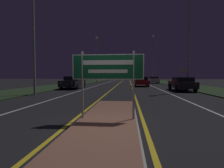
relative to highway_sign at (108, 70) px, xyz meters
The scene contains 20 objects.
ground_plane 1.82m from the highway_sign, 90.00° to the right, with size 160.00×160.00×0.00m, color black.
median_island 1.66m from the highway_sign, 90.00° to the left, with size 1.96×8.14×0.10m.
verge_left 21.61m from the highway_sign, 116.16° to the left, with size 5.00×100.00×0.08m.
verge_right 21.61m from the highway_sign, 63.84° to the left, with size 5.00×100.00×0.08m.
centre_line_yellow_left 24.42m from the highway_sign, 92.76° to the left, with size 0.12×70.00×0.01m.
centre_line_yellow_right 24.42m from the highway_sign, 87.24° to the left, with size 0.12×70.00×0.01m.
lane_line_white_left 24.76m from the highway_sign, 99.79° to the left, with size 0.12×70.00×0.01m.
lane_line_white_right 24.76m from the highway_sign, 80.21° to the left, with size 0.12×70.00×0.01m.
edge_line_white_left 25.44m from the highway_sign, 106.48° to the left, with size 0.10×70.00×0.01m.
edge_line_white_right 25.44m from the highway_sign, 73.52° to the left, with size 0.10×70.00×0.01m.
highway_sign is the anchor object (origin of this frame).
streetlight_left_near 10.65m from the highway_sign, 132.39° to the left, with size 0.52×0.52×9.41m.
streetlight_left_far 33.24m from the highway_sign, 101.03° to the left, with size 0.61×0.61×10.02m.
streetlight_right_near 14.01m from the highway_sign, 61.36° to the left, with size 0.51×0.51×9.48m.
streetlight_right_far 35.83m from the highway_sign, 80.00° to the left, with size 0.55×0.55×10.71m.
car_receding_0 13.93m from the highway_sign, 64.11° to the left, with size 1.89×4.50×1.38m.
car_receding_1 19.92m from the highway_sign, 82.80° to the left, with size 2.04×4.36×1.40m.
car_receding_2 31.71m from the highway_sign, 79.41° to the left, with size 2.02×4.80×1.38m.
car_approaching_0 15.57m from the highway_sign, 111.97° to the left, with size 2.04×4.59×1.47m.
warning_sign 21.38m from the highway_sign, 67.07° to the left, with size 0.60×0.06×2.53m.
Camera 1 is at (0.68, -5.03, 1.51)m, focal length 28.00 mm.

